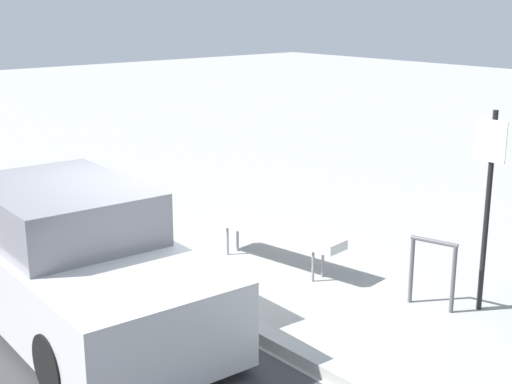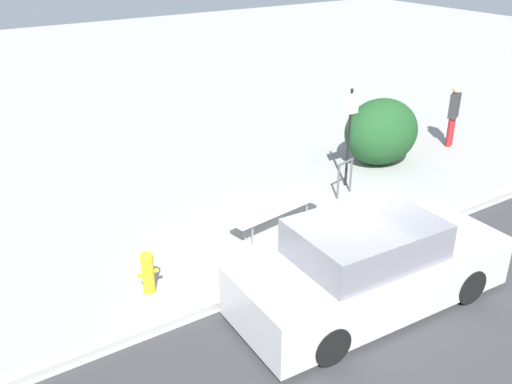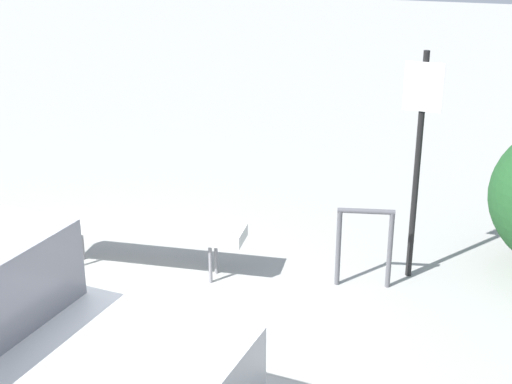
{
  "view_description": "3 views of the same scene",
  "coord_description": "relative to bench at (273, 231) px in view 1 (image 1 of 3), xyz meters",
  "views": [
    {
      "loc": [
        6.62,
        -4.43,
        3.43
      ],
      "look_at": [
        -0.42,
        1.53,
        0.95
      ],
      "focal_mm": 50.0,
      "sensor_mm": 36.0,
      "label": 1
    },
    {
      "loc": [
        -5.91,
        -6.58,
        5.51
      ],
      "look_at": [
        -0.51,
        1.63,
        0.91
      ],
      "focal_mm": 40.0,
      "sensor_mm": 36.0,
      "label": 2
    },
    {
      "loc": [
        3.39,
        -4.25,
        3.4
      ],
      "look_at": [
        1.07,
        1.8,
        0.94
      ],
      "focal_mm": 50.0,
      "sensor_mm": 36.0,
      "label": 3
    }
  ],
  "objects": [
    {
      "name": "curb",
      "position": [
        0.07,
        -1.54,
        -0.42
      ],
      "size": [
        60.0,
        0.2,
        0.13
      ],
      "color": "#A8A8A3",
      "rests_on": "ground_plane"
    },
    {
      "name": "sign_post",
      "position": [
        2.58,
        0.87,
        0.9
      ],
      "size": [
        0.36,
        0.08,
        2.3
      ],
      "color": "black",
      "rests_on": "ground_plane"
    },
    {
      "name": "bench",
      "position": [
        0.0,
        0.0,
        0.0
      ],
      "size": [
        2.15,
        0.68,
        0.55
      ],
      "rotation": [
        0.0,
        0.0,
        0.15
      ],
      "color": "gray",
      "rests_on": "ground_plane"
    },
    {
      "name": "ground_plane",
      "position": [
        0.07,
        -1.54,
        -0.48
      ],
      "size": [
        60.0,
        60.0,
        0.0
      ],
      "primitive_type": "plane",
      "color": "#9E9E99"
    },
    {
      "name": "parked_car_near",
      "position": [
        -0.22,
        -2.8,
        0.19
      ],
      "size": [
        4.54,
        1.91,
        1.51
      ],
      "rotation": [
        0.0,
        0.0,
        -0.04
      ],
      "color": "black",
      "rests_on": "ground_plane"
    },
    {
      "name": "bike_rack",
      "position": [
        2.19,
        0.49,
        0.02
      ],
      "size": [
        0.54,
        0.19,
        0.83
      ],
      "rotation": [
        0.0,
        0.0,
        0.26
      ],
      "color": "#515156",
      "rests_on": "ground_plane"
    },
    {
      "name": "fire_hydrant",
      "position": [
        -3.0,
        -0.58,
        -0.08
      ],
      "size": [
        0.36,
        0.22,
        0.77
      ],
      "color": "gold",
      "rests_on": "ground_plane"
    }
  ]
}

